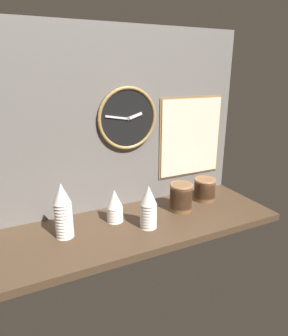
{
  "coord_description": "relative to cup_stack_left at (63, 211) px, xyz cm",
  "views": [
    {
      "loc": [
        -61.99,
        -136.13,
        81.48
      ],
      "look_at": [
        6.1,
        4.0,
        29.9
      ],
      "focal_mm": 32.0,
      "sensor_mm": 36.0,
      "label": 1
    }
  ],
  "objects": [
    {
      "name": "ground_plane",
      "position": [
        39.45,
        -2.72,
        -16.5
      ],
      "size": [
        160.0,
        56.0,
        4.0
      ],
      "primitive_type": "cube",
      "color": "#4C3826"
    },
    {
      "name": "wall_tiled_back",
      "position": [
        39.45,
        23.78,
        38.0
      ],
      "size": [
        160.0,
        3.0,
        105.0
      ],
      "color": "slate",
      "rests_on": "ground_plane"
    },
    {
      "name": "cup_stack_left",
      "position": [
        0.0,
        0.0,
        0.0
      ],
      "size": [
        9.12,
        9.12,
        29.0
      ],
      "color": "white",
      "rests_on": "ground_plane"
    },
    {
      "name": "cup_stack_center_right",
      "position": [
        42.65,
        -10.11,
        -2.52
      ],
      "size": [
        9.12,
        9.12,
        23.95
      ],
      "color": "white",
      "rests_on": "ground_plane"
    },
    {
      "name": "cup_stack_center",
      "position": [
        28.82,
        4.17,
        -5.05
      ],
      "size": [
        9.12,
        9.12,
        18.91
      ],
      "color": "white",
      "rests_on": "ground_plane"
    },
    {
      "name": "bowl_stack_far_right",
      "position": [
        91.66,
        5.97,
        -6.85
      ],
      "size": [
        14.16,
        14.16,
        14.49
      ],
      "color": "brown",
      "rests_on": "ground_plane"
    },
    {
      "name": "bowl_stack_right",
      "position": [
        69.61,
        -0.08,
        -5.68
      ],
      "size": [
        14.16,
        14.16,
        16.84
      ],
      "color": "brown",
      "rests_on": "ground_plane"
    },
    {
      "name": "wall_clock",
      "position": [
        44.54,
        20.75,
        39.88
      ],
      "size": [
        36.52,
        2.7,
        36.52
      ],
      "color": "black"
    },
    {
      "name": "menu_board",
      "position": [
        89.71,
        21.63,
        24.38
      ],
      "size": [
        46.88,
        1.32,
        52.35
      ],
      "color": "olive"
    }
  ]
}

